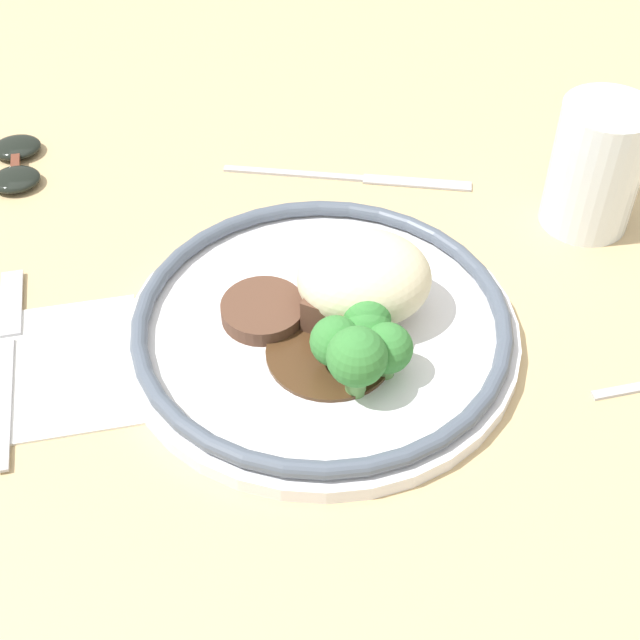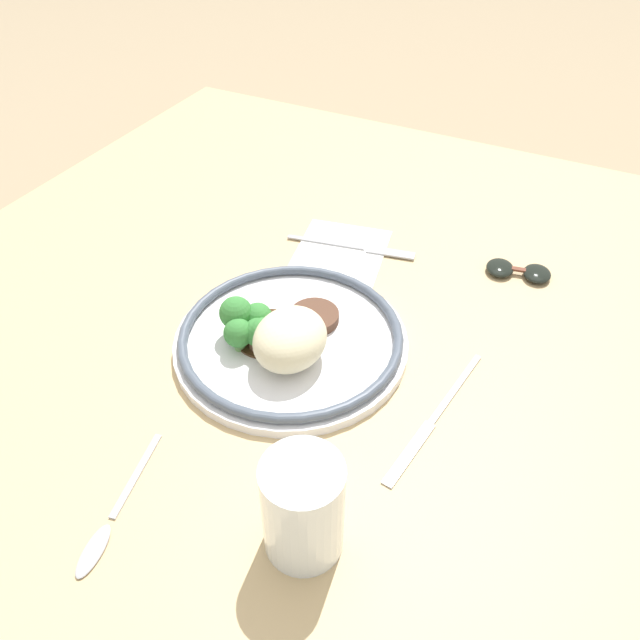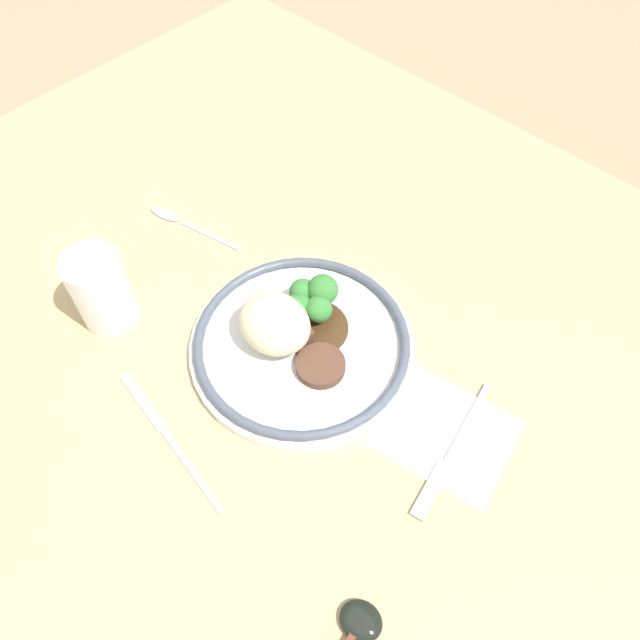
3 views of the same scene
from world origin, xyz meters
TOP-DOWN VIEW (x-y plane):
  - ground_plane at (0.00, 0.00)m, footprint 8.00×8.00m
  - dining_table at (0.00, 0.00)m, footprint 1.33×1.11m
  - napkin at (-0.23, -0.03)m, footprint 0.17×0.15m
  - plate at (-0.02, -0.00)m, footprint 0.28×0.28m
  - juice_glass at (0.19, 0.13)m, footprint 0.07×0.07m
  - fork at (-0.25, -0.00)m, footprint 0.05×0.19m
  - knife at (0.00, 0.19)m, footprint 0.21×0.04m
  - spoon at (0.26, -0.03)m, footprint 0.16×0.05m

SIDE VIEW (x-z plane):
  - ground_plane at x=0.00m, z-range 0.00..0.00m
  - dining_table at x=0.00m, z-range 0.00..0.04m
  - napkin at x=-0.23m, z-range 0.04..0.04m
  - knife at x=0.00m, z-range 0.04..0.04m
  - spoon at x=0.26m, z-range 0.04..0.04m
  - fork at x=-0.25m, z-range 0.04..0.04m
  - plate at x=-0.02m, z-range 0.02..0.09m
  - juice_glass at x=0.19m, z-range 0.03..0.14m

